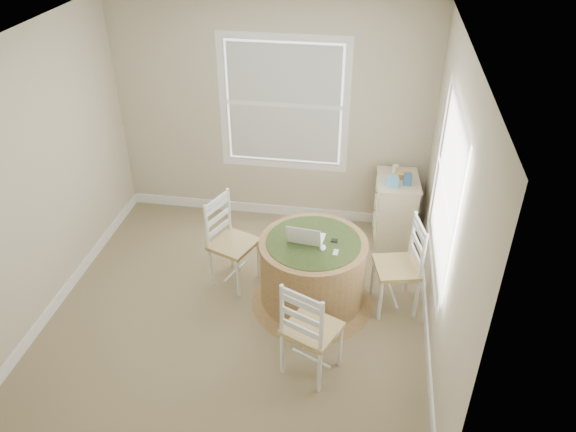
# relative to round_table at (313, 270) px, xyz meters

# --- Properties ---
(room) EXTENTS (3.64, 3.64, 2.64)m
(room) POSITION_rel_round_table_xyz_m (-0.52, -0.07, 0.90)
(room) COLOR #93845D
(room) RESTS_ON ground
(round_table) EXTENTS (1.21, 1.21, 0.74)m
(round_table) POSITION_rel_round_table_xyz_m (0.00, 0.00, 0.00)
(round_table) COLOR #9B7D45
(round_table) RESTS_ON ground
(chair_left) EXTENTS (0.53, 0.54, 0.95)m
(chair_left) POSITION_rel_round_table_xyz_m (-0.83, 0.20, 0.07)
(chair_left) COLOR white
(chair_left) RESTS_ON ground
(chair_near) EXTENTS (0.55, 0.54, 0.95)m
(chair_near) POSITION_rel_round_table_xyz_m (0.10, -0.86, 0.07)
(chair_near) COLOR white
(chair_near) RESTS_ON ground
(chair_right) EXTENTS (0.49, 0.50, 0.95)m
(chair_right) POSITION_rel_round_table_xyz_m (0.79, 0.08, 0.07)
(chair_right) COLOR white
(chair_right) RESTS_ON ground
(laptop) EXTENTS (0.35, 0.32, 0.22)m
(laptop) POSITION_rel_round_table_xyz_m (-0.07, 0.02, 0.36)
(laptop) COLOR white
(laptop) RESTS_ON round_table
(mouse) EXTENTS (0.06, 0.10, 0.03)m
(mouse) POSITION_rel_round_table_xyz_m (0.10, -0.09, 0.34)
(mouse) COLOR white
(mouse) RESTS_ON round_table
(phone) EXTENTS (0.05, 0.09, 0.02)m
(phone) POSITION_rel_round_table_xyz_m (0.22, -0.14, 0.33)
(phone) COLOR #B7BABF
(phone) RESTS_ON round_table
(keys) EXTENTS (0.06, 0.05, 0.02)m
(keys) POSITION_rel_round_table_xyz_m (0.19, 0.04, 0.34)
(keys) COLOR black
(keys) RESTS_ON round_table
(corner_chest) EXTENTS (0.49, 0.64, 0.81)m
(corner_chest) POSITION_rel_round_table_xyz_m (0.78, 1.21, 0.00)
(corner_chest) COLOR beige
(corner_chest) RESTS_ON ground
(tissue_box) EXTENTS (0.13, 0.13, 0.10)m
(tissue_box) POSITION_rel_round_table_xyz_m (0.71, 1.05, 0.46)
(tissue_box) COLOR #5CB1D4
(tissue_box) RESTS_ON corner_chest
(box_yellow) EXTENTS (0.16, 0.11, 0.06)m
(box_yellow) POSITION_rel_round_table_xyz_m (0.84, 1.25, 0.44)
(box_yellow) COLOR #C18D44
(box_yellow) RESTS_ON corner_chest
(box_blue) EXTENTS (0.09, 0.09, 0.12)m
(box_blue) POSITION_rel_round_table_xyz_m (0.88, 1.11, 0.47)
(box_blue) COLOR #316193
(box_blue) RESTS_ON corner_chest
(cup_cream) EXTENTS (0.07, 0.07, 0.09)m
(cup_cream) POSITION_rel_round_table_xyz_m (0.74, 1.37, 0.45)
(cup_cream) COLOR beige
(cup_cream) RESTS_ON corner_chest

